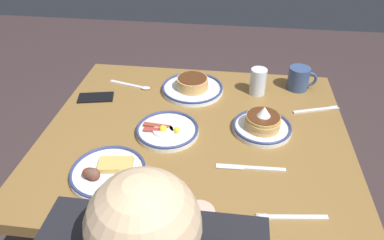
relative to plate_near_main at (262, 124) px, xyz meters
name	(u,v)px	position (x,y,z in m)	size (l,w,h in m)	color
dining_table	(195,147)	(0.24, 0.04, -0.10)	(1.11, 0.96, 0.72)	brown
plate_near_main	(262,124)	(0.00, 0.00, 0.00)	(0.22, 0.22, 0.10)	silver
plate_center_pancakes	(107,172)	(0.49, 0.30, -0.01)	(0.24, 0.24, 0.05)	white
plate_far_companion	(192,87)	(0.29, -0.24, 0.00)	(0.26, 0.26, 0.06)	white
plate_far_side	(167,130)	(0.34, 0.06, -0.01)	(0.23, 0.23, 0.04)	silver
coffee_mug	(299,78)	(-0.16, -0.32, 0.02)	(0.12, 0.09, 0.10)	#334772
drinking_glass	(258,83)	(0.01, -0.26, 0.02)	(0.07, 0.07, 0.11)	silver
cell_phone	(96,97)	(0.68, -0.13, -0.02)	(0.14, 0.07, 0.01)	black
fork_near	(291,217)	(-0.07, 0.40, -0.02)	(0.20, 0.04, 0.01)	silver
fork_far	(316,110)	(-0.22, -0.16, -0.02)	(0.19, 0.08, 0.01)	silver
butter_knife	(250,168)	(0.04, 0.21, -0.02)	(0.22, 0.02, 0.01)	silver
tea_spoon	(136,86)	(0.54, -0.25, -0.02)	(0.19, 0.07, 0.01)	silver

